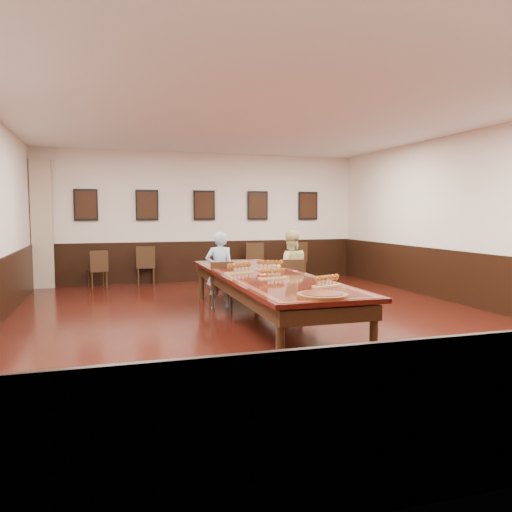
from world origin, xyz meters
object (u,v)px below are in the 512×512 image
object	(u,v)px
chair_man	(221,285)
spare_chair_d	(296,260)
person_woman	(290,269)
conference_table	(265,283)
spare_chair_b	(146,265)
spare_chair_a	(97,269)
person_man	(220,270)
spare_chair_c	(253,261)
chair_woman	(291,283)
carved_platter	(322,295)

from	to	relation	value
chair_man	spare_chair_d	xyz separation A→B (m)	(2.87, 3.63, 0.04)
person_woman	conference_table	size ratio (longest dim) A/B	0.28
chair_man	spare_chair_b	world-z (taller)	spare_chair_b
spare_chair_a	person_man	world-z (taller)	person_man
spare_chair_c	person_woman	bearing A→B (deg)	87.65
chair_man	chair_woman	xyz separation A→B (m)	(1.25, -0.24, 0.01)
person_woman	conference_table	distance (m)	1.33
chair_woman	conference_table	size ratio (longest dim) A/B	0.18
spare_chair_a	spare_chair_b	xyz separation A→B (m)	(1.11, 0.18, 0.03)
chair_woman	conference_table	bearing A→B (deg)	61.55
spare_chair_b	carved_platter	world-z (taller)	spare_chair_b
person_man	carved_platter	xyz separation A→B (m)	(0.42, -3.48, 0.08)
spare_chair_c	spare_chair_d	bearing A→B (deg)	-169.10
person_woman	spare_chair_b	bearing A→B (deg)	-46.70
carved_platter	spare_chair_d	bearing A→B (deg)	70.80
spare_chair_a	conference_table	xyz separation A→B (m)	(2.58, -4.56, 0.18)
spare_chair_d	person_man	size ratio (longest dim) A/B	0.68
chair_man	spare_chair_c	world-z (taller)	spare_chair_c
spare_chair_a	chair_woman	bearing A→B (deg)	118.31
spare_chair_b	person_man	world-z (taller)	person_man
spare_chair_a	spare_chair_b	world-z (taller)	spare_chair_b
chair_man	person_woman	xyz separation A→B (m)	(1.27, -0.15, 0.27)
chair_man	spare_chair_b	distance (m)	3.69
person_man	conference_table	distance (m)	1.36
chair_man	person_man	bearing A→B (deg)	-90.00
spare_chair_b	conference_table	size ratio (longest dim) A/B	0.18
spare_chair_d	person_woman	distance (m)	4.11
person_man	conference_table	xyz separation A→B (m)	(0.44, -1.29, -0.08)
spare_chair_a	person_woman	bearing A→B (deg)	119.22
carved_platter	chair_woman	bearing A→B (deg)	75.36
spare_chair_d	person_woman	size ratio (longest dim) A/B	0.67
chair_man	person_man	world-z (taller)	person_man
conference_table	spare_chair_c	bearing A→B (deg)	75.70
spare_chair_d	carved_platter	size ratio (longest dim) A/B	1.41
spare_chair_c	spare_chair_a	bearing A→B (deg)	5.19
person_woman	carved_platter	bearing A→B (deg)	87.02
spare_chair_d	carved_platter	bearing A→B (deg)	62.25
spare_chair_a	chair_man	bearing A→B (deg)	107.55
spare_chair_b	spare_chair_c	size ratio (longest dim) A/B	0.96
spare_chair_c	carved_platter	bearing A→B (deg)	83.50
person_woman	spare_chair_c	bearing A→B (deg)	-84.30
chair_man	person_woman	bearing A→B (deg)	176.61
chair_woman	person_man	bearing A→B (deg)	-3.57
chair_man	chair_woman	size ratio (longest dim) A/B	0.97
chair_man	spare_chair_b	bearing A→B (deg)	-70.57
spare_chair_b	spare_chair_d	xyz separation A→B (m)	(3.89, 0.09, 0.01)
spare_chair_b	spare_chair_d	world-z (taller)	spare_chair_d
spare_chair_a	conference_table	size ratio (longest dim) A/B	0.17
spare_chair_a	carved_platter	world-z (taller)	spare_chair_a
carved_platter	person_man	bearing A→B (deg)	96.91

